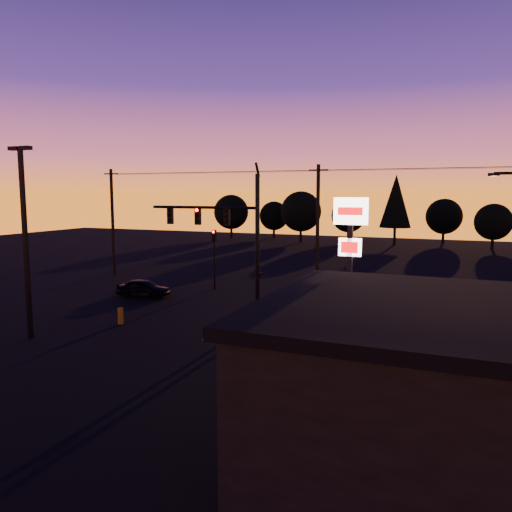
{
  "coord_description": "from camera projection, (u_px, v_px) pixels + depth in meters",
  "views": [
    {
      "loc": [
        11.64,
        -20.46,
        6.99
      ],
      "look_at": [
        1.0,
        5.0,
        3.5
      ],
      "focal_mm": 35.0,
      "sensor_mm": 36.0,
      "label": 1
    }
  ],
  "objects": [
    {
      "name": "suv_parked",
      "position": [
        342.0,
        361.0,
        18.82
      ],
      "size": [
        3.2,
        5.24,
        1.36
      ],
      "primitive_type": "imported",
      "rotation": [
        0.0,
        0.0,
        -0.21
      ],
      "color": "black",
      "rests_on": "ground"
    },
    {
      "name": "pylon_sign",
      "position": [
        350.0,
        240.0,
        22.13
      ],
      "size": [
        1.5,
        0.28,
        6.8
      ],
      "color": "black",
      "rests_on": "ground"
    },
    {
      "name": "utility_pole_1",
      "position": [
        318.0,
        227.0,
        35.53
      ],
      "size": [
        1.4,
        0.26,
        9.0
      ],
      "color": "black",
      "rests_on": "ground"
    },
    {
      "name": "bollard",
      "position": [
        121.0,
        316.0,
        26.75
      ],
      "size": [
        0.29,
        0.29,
        0.87
      ],
      "primitive_type": "cylinder",
      "color": "#B07E0F",
      "rests_on": "ground"
    },
    {
      "name": "ground",
      "position": [
        197.0,
        339.0,
        24.06
      ],
      "size": [
        120.0,
        120.0,
        0.0
      ],
      "primitive_type": "plane",
      "color": "black",
      "rests_on": "ground"
    },
    {
      "name": "car_left",
      "position": [
        143.0,
        288.0,
        33.7
      ],
      "size": [
        3.76,
        1.95,
        1.22
      ],
      "primitive_type": "imported",
      "rotation": [
        0.0,
        0.0,
        1.72
      ],
      "color": "black",
      "rests_on": "ground"
    },
    {
      "name": "tree_4",
      "position": [
        396.0,
        201.0,
        67.02
      ],
      "size": [
        4.18,
        4.18,
        9.5
      ],
      "color": "black",
      "rests_on": "ground"
    },
    {
      "name": "tree_5",
      "position": [
        444.0,
        216.0,
        69.57
      ],
      "size": [
        4.95,
        4.95,
        6.22
      ],
      "color": "black",
      "rests_on": "ground"
    },
    {
      "name": "power_wires",
      "position": [
        318.0,
        170.0,
        35.03
      ],
      "size": [
        36.0,
        1.22,
        0.07
      ],
      "color": "black",
      "rests_on": "ground"
    },
    {
      "name": "car_right",
      "position": [
        359.0,
        297.0,
        30.26
      ],
      "size": [
        5.23,
        3.48,
        1.41
      ],
      "primitive_type": "imported",
      "rotation": [
        0.0,
        0.0,
        -1.23
      ],
      "color": "black",
      "rests_on": "ground"
    },
    {
      "name": "utility_pole_0",
      "position": [
        113.0,
        221.0,
        42.42
      ],
      "size": [
        1.4,
        0.26,
        9.0
      ],
      "color": "black",
      "rests_on": "ground"
    },
    {
      "name": "parking_lot_light",
      "position": [
        25.0,
        230.0,
        23.52
      ],
      "size": [
        1.25,
        0.3,
        9.14
      ],
      "color": "black",
      "rests_on": "ground"
    },
    {
      "name": "tree_6",
      "position": [
        494.0,
        222.0,
        61.83
      ],
      "size": [
        4.54,
        4.54,
        5.71
      ],
      "color": "black",
      "rests_on": "ground"
    },
    {
      "name": "tree_3",
      "position": [
        348.0,
        215.0,
        72.72
      ],
      "size": [
        4.95,
        4.95,
        6.22
      ],
      "color": "black",
      "rests_on": "ground"
    },
    {
      "name": "tree_1",
      "position": [
        274.0,
        216.0,
        78.26
      ],
      "size": [
        4.54,
        4.54,
        5.71
      ],
      "color": "black",
      "rests_on": "ground"
    },
    {
      "name": "tree_0",
      "position": [
        231.0,
        212.0,
        77.73
      ],
      "size": [
        5.36,
        5.36,
        6.74
      ],
      "color": "black",
      "rests_on": "ground"
    },
    {
      "name": "tree_2",
      "position": [
        301.0,
        212.0,
        71.27
      ],
      "size": [
        5.77,
        5.78,
        7.26
      ],
      "color": "black",
      "rests_on": "ground"
    },
    {
      "name": "secondary_signal",
      "position": [
        214.0,
        250.0,
        36.12
      ],
      "size": [
        0.3,
        0.31,
        4.35
      ],
      "color": "black",
      "rests_on": "ground"
    },
    {
      "name": "lane_arrow",
      "position": [
        222.0,
        331.0,
        25.39
      ],
      "size": [
        1.2,
        3.1,
        0.01
      ],
      "color": "beige",
      "rests_on": "ground"
    },
    {
      "name": "traffic_signal_mast",
      "position": [
        230.0,
        231.0,
        27.13
      ],
      "size": [
        6.79,
        0.52,
        8.58
      ],
      "color": "black",
      "rests_on": "ground"
    }
  ]
}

